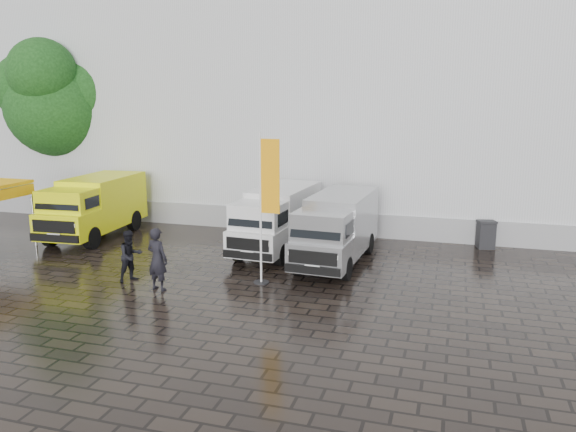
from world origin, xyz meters
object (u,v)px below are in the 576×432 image
van_yellow (94,208)px  van_silver (337,230)px  person_tent (131,256)px  flagpole (266,201)px  person_front (157,259)px  van_white (277,221)px  wheelie_bin (486,234)px

van_yellow → van_silver: bearing=-8.1°
van_yellow → person_tent: size_ratio=3.26×
van_yellow → person_tent: van_yellow is taller
flagpole → person_front: bearing=-152.6°
flagpole → person_front: (-3.01, -1.56, -1.69)m
van_yellow → flagpole: bearing=-26.1°
van_silver → person_tent: size_ratio=3.34×
van_white → person_tent: 5.97m
van_yellow → flagpole: (9.01, -3.71, 1.41)m
van_white → person_front: size_ratio=2.82×
van_silver → person_front: bearing=-133.0°
van_yellow → van_silver: van_yellow is taller
van_yellow → wheelie_bin: bearing=6.8°
van_silver → wheelie_bin: van_silver is taller
van_silver → person_front: size_ratio=2.84×
van_white → van_silver: 2.72m
flagpole → van_yellow: bearing=157.6°
van_white → person_front: bearing=-108.0°
van_white → flagpole: (0.88, -3.86, 1.47)m
flagpole → van_silver: bearing=60.2°
van_yellow → wheelie_bin: size_ratio=4.93×
wheelie_bin → person_front: 12.88m
person_front → van_silver: bearing=-123.8°
flagpole → person_tent: flagpole is taller
van_silver → wheelie_bin: (5.25, 3.75, -0.66)m
person_front → wheelie_bin: bearing=-127.9°
van_yellow → van_white: size_ratio=0.98×
person_tent → flagpole: bearing=-46.9°
van_silver → van_white: bearing=162.5°
van_yellow → van_white: (8.13, 0.15, -0.06)m
van_white → flagpole: 4.22m
van_yellow → van_silver: 10.70m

